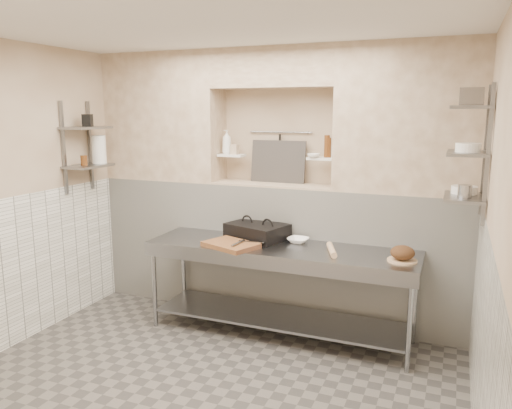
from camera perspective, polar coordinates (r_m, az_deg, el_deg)
The scene contains 47 objects.
floor at distance 4.25m, azimuth -6.59°, elevation -21.00°, with size 4.00×3.90×0.10m, color #59544F.
ceiling at distance 3.68m, azimuth -7.62°, elevation 21.16°, with size 4.00×3.90×0.10m, color silver.
wall_right at distance 3.26m, azimuth 26.37°, elevation -4.18°, with size 0.10×3.90×2.80m, color beige.
wall_back at distance 5.51m, azimuth 3.04°, elevation 2.57°, with size 4.00×0.10×2.80m, color beige.
backwall_lower at distance 5.42m, azimuth 2.11°, elevation -5.13°, with size 4.00×0.40×1.40m, color white.
alcove_sill at distance 5.27m, azimuth 2.16°, elevation 2.32°, with size 1.30×0.40×0.02m, color beige.
backwall_pillar_left at distance 5.80m, azimuth -10.39°, elevation 9.76°, with size 1.35×0.40×1.40m, color beige.
backwall_pillar_right at distance 4.93m, azimuth 17.07°, elevation 9.34°, with size 1.35×0.40×1.40m, color beige.
backwall_header at distance 5.23m, azimuth 2.26°, elevation 15.33°, with size 1.30×0.40×0.40m, color beige.
wainscot_left at distance 5.12m, azimuth -26.93°, elevation -7.25°, with size 0.02×3.90×1.40m, color white.
wainscot_right at distance 3.49m, azimuth 24.38°, elevation -15.30°, with size 0.02×3.90×1.40m, color white.
alcove_shelf_left at distance 5.43m, azimuth -2.81°, elevation 5.64°, with size 0.28×0.16×0.03m, color white.
alcove_shelf_right at distance 5.09m, azimuth 7.51°, elevation 5.23°, with size 0.28×0.16×0.03m, color white.
utensil_rail at distance 5.38m, azimuth 2.82°, elevation 8.26°, with size 0.02×0.02×0.70m, color gray.
hanging_steel at distance 5.37m, azimuth 2.73°, elevation 6.45°, with size 0.02×0.02×0.30m, color black.
splash_panel at distance 5.34m, azimuth 2.54°, elevation 4.91°, with size 0.60×0.02×0.45m, color #383330.
shelf_rail_left_a at distance 5.79m, azimuth -18.43°, elevation 6.42°, with size 0.03×0.03×0.95m, color slate.
shelf_rail_left_b at distance 5.49m, azimuth -21.13°, elevation 6.05°, with size 0.03×0.03×0.95m, color slate.
wall_shelf_left_lower at distance 5.57m, azimuth -18.58°, elevation 4.19°, with size 0.30×0.50×0.03m, color slate.
wall_shelf_left_upper at distance 5.54m, azimuth -18.82°, elevation 8.30°, with size 0.30×0.50×0.03m, color slate.
shelf_rail_right_a at distance 4.43m, azimuth 24.74°, elevation 5.50°, with size 0.03×0.03×1.05m, color slate.
shelf_rail_right_b at distance 4.03m, azimuth 24.98°, elevation 5.06°, with size 0.03×0.03×1.05m, color slate.
wall_shelf_right_lower at distance 4.26m, azimuth 22.68°, elevation 0.74°, with size 0.30×0.50×0.03m, color slate.
wall_shelf_right_mid at distance 4.22m, azimuth 23.02°, elevation 5.42°, with size 0.30×0.50×0.03m, color slate.
wall_shelf_right_upper at distance 4.21m, azimuth 23.37°, elevation 10.16°, with size 0.30×0.50×0.03m, color slate.
prep_table at distance 4.84m, azimuth 2.68°, elevation -7.78°, with size 2.60×0.70×0.90m.
panini_press at distance 5.04m, azimuth 0.15°, elevation -3.06°, with size 0.67×0.57×0.15m.
cutting_board at distance 4.75m, azimuth -2.90°, elevation -4.63°, with size 0.49×0.34×0.04m, color brown.
knife_blade at distance 4.76m, azimuth -0.53°, elevation -4.27°, with size 0.25×0.03×0.01m, color gray.
tongs at distance 4.68m, azimuth -2.06°, elevation -4.42°, with size 0.02×0.02×0.23m, color gray.
mixing_bowl at distance 4.92m, azimuth 4.83°, elevation -4.09°, with size 0.20×0.20×0.05m, color white.
rolling_pin at distance 4.61m, azimuth 8.64°, elevation -5.15°, with size 0.06×0.06×0.37m, color tan.
bread_board at distance 4.49m, azimuth 16.36°, elevation -6.15°, with size 0.26×0.26×0.01m, color tan.
bread_loaf at distance 4.48m, azimuth 16.40°, elevation -5.30°, with size 0.21×0.21×0.12m, color #4C2D19.
bottle_soap at distance 5.44m, azimuth -3.35°, elevation 7.15°, with size 0.10×0.10×0.26m, color white.
jar_alcove at distance 5.40m, azimuth -2.46°, elevation 6.32°, with size 0.07×0.07×0.11m, color beige.
bowl_alcove at distance 5.05m, azimuth 6.60°, elevation 5.57°, with size 0.13×0.13×0.04m, color white.
condiment_a at distance 5.08m, azimuth 8.27°, elevation 6.46°, with size 0.05×0.05×0.20m, color #542C10.
condiment_b at distance 5.07m, azimuth 8.10°, elevation 6.60°, with size 0.06×0.06×0.22m, color #542C10.
condiment_c at distance 5.08m, azimuth 9.00°, elevation 5.99°, with size 0.07×0.07×0.12m, color white.
jug_left at distance 5.69m, azimuth -17.52°, elevation 6.03°, with size 0.15×0.15×0.30m, color white.
jar_left at distance 5.51m, azimuth -19.06°, elevation 4.79°, with size 0.07×0.07×0.11m, color #542C10.
box_left_upper at distance 5.56m, azimuth -18.70°, elevation 9.10°, with size 0.09×0.09×0.13m, color black.
bowl_right at distance 4.38m, azimuth 22.71°, elevation 1.55°, with size 0.21×0.21×0.06m, color white.
canister_right at distance 4.15m, azimuth 22.76°, elevation 1.38°, with size 0.10×0.10×0.10m, color gray.
bowl_right_mid at distance 4.17m, azimuth 23.08°, elevation 6.01°, with size 0.19×0.19×0.07m, color white.
basket_right at distance 4.14m, azimuth 23.47°, elevation 11.24°, with size 0.17×0.20×0.13m, color gray.
Camera 1 is at (1.76, -3.16, 2.17)m, focal length 35.00 mm.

